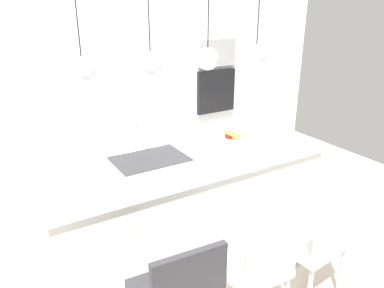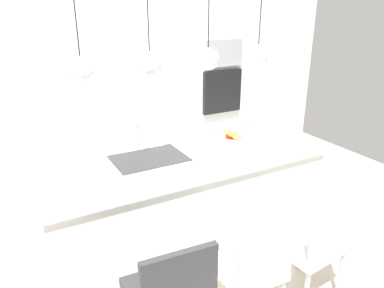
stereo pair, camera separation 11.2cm
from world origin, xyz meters
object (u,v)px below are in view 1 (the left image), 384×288
object	(u,v)px
oven	(216,91)
chair_far	(315,239)
fruit_bowl	(229,140)
microwave	(217,53)
chair_middle	(257,265)

from	to	relation	value
oven	chair_far	xyz separation A→B (m)	(-0.85, -2.53, -0.49)
fruit_bowl	microwave	bearing A→B (deg)	58.89
chair_middle	chair_far	bearing A→B (deg)	-0.10
fruit_bowl	oven	size ratio (longest dim) A/B	0.52
microwave	chair_far	world-z (taller)	microwave
microwave	chair_far	size ratio (longest dim) A/B	0.63
fruit_bowl	chair_middle	xyz separation A→B (m)	(-0.41, -0.89, -0.50)
oven	chair_middle	bearing A→B (deg)	-118.92
fruit_bowl	chair_middle	bearing A→B (deg)	-114.63
chair_middle	chair_far	world-z (taller)	chair_middle
chair_middle	fruit_bowl	bearing A→B (deg)	65.37
microwave	chair_middle	xyz separation A→B (m)	(-1.39, -2.53, -0.99)
microwave	oven	bearing A→B (deg)	0.00
microwave	chair_far	xyz separation A→B (m)	(-0.85, -2.53, -0.99)
fruit_bowl	chair_middle	size ratio (longest dim) A/B	0.33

